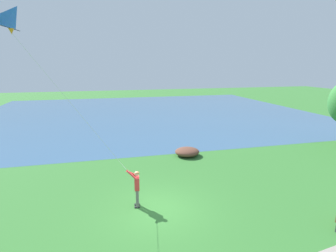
# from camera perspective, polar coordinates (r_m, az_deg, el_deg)

# --- Properties ---
(ground_plane) EXTENTS (120.00, 120.00, 0.00)m
(ground_plane) POSITION_cam_1_polar(r_m,az_deg,el_deg) (12.74, -2.45, -17.37)
(ground_plane) COLOR #33702D
(lake_water) EXTENTS (36.00, 44.00, 0.01)m
(lake_water) POSITION_cam_1_polar(r_m,az_deg,el_deg) (37.19, -4.36, 2.91)
(lake_water) COLOR #385B7F
(lake_water) RESTS_ON ground
(person_kite_flyer) EXTENTS (0.52, 0.62, 1.83)m
(person_kite_flyer) POSITION_cam_1_polar(r_m,az_deg,el_deg) (12.57, -6.75, -12.51)
(person_kite_flyer) COLOR #232328
(person_kite_flyer) RESTS_ON ground
(flying_kite) EXTENTS (1.77, 4.31, 6.74)m
(flying_kite) POSITION_cam_1_polar(r_m,az_deg,el_deg) (12.27, -29.29, 18.88)
(flying_kite) COLOR blue
(lakeside_shrub) EXTENTS (1.65, 1.76, 0.59)m
(lakeside_shrub) POSITION_cam_1_polar(r_m,az_deg,el_deg) (19.44, 4.12, -5.51)
(lakeside_shrub) COLOR brown
(lakeside_shrub) RESTS_ON ground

